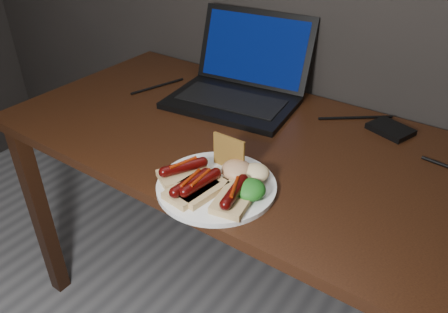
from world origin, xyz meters
The scene contains 13 objects.
desk centered at (0.00, 1.38, 0.66)m, with size 1.40×0.70×0.75m.
laptop centered at (-0.16, 1.57, 0.80)m, with size 0.42×0.39×0.25m.
hard_drive centered at (0.31, 1.63, 0.76)m, with size 0.11×0.08×0.02m, color black.
desk_cables centered at (0.03, 1.54, 0.75)m, with size 1.02×0.33×0.01m.
plate centered at (0.07, 1.14, 0.76)m, with size 0.27×0.27×0.01m, color white.
bread_sausage_left centered at (-0.01, 1.12, 0.78)m, with size 0.12×0.13×0.04m.
bread_sausage_center centered at (0.06, 1.09, 0.78)m, with size 0.09×0.12×0.04m.
bread_sausage_right centered at (0.14, 1.11, 0.78)m, with size 0.09×0.13×0.04m.
bread_sausage_extra centered at (0.04, 1.08, 0.78)m, with size 0.08×0.12×0.04m.
crispbread centered at (0.05, 1.21, 0.80)m, with size 0.09×0.01×0.09m, color olive.
salad_greens centered at (0.15, 1.14, 0.78)m, with size 0.07×0.07×0.04m, color #105214.
salsa_mound centered at (0.09, 1.19, 0.78)m, with size 0.07×0.07×0.04m, color maroon.
coleslaw_mound centered at (0.13, 1.21, 0.78)m, with size 0.06×0.06×0.04m, color silver.
Camera 1 is at (0.54, 0.50, 1.35)m, focal length 35.00 mm.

